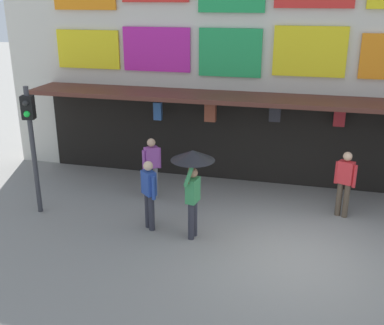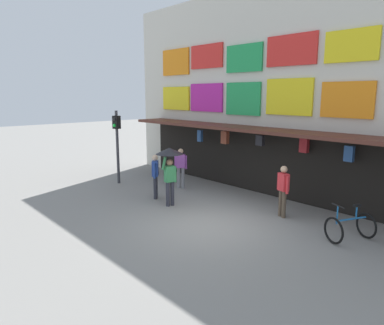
{
  "view_description": "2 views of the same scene",
  "coord_description": "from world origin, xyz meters",
  "px_view_note": "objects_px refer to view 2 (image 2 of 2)",
  "views": [
    {
      "loc": [
        0.04,
        -8.85,
        5.19
      ],
      "look_at": [
        -2.62,
        1.74,
        1.25
      ],
      "focal_mm": 43.52,
      "sensor_mm": 36.0,
      "label": 1
    },
    {
      "loc": [
        7.2,
        -7.25,
        3.89
      ],
      "look_at": [
        -2.56,
        1.6,
        1.34
      ],
      "focal_mm": 33.09,
      "sensor_mm": 36.0,
      "label": 2
    }
  ],
  "objects_px": {
    "pedestrian_in_yellow": "(155,174)",
    "pedestrian_in_purple": "(283,188)",
    "traffic_light_near": "(117,135)",
    "pedestrian_with_umbrella": "(170,160)",
    "pedestrian_in_red": "(181,166)",
    "bicycle_parked": "(350,227)"
  },
  "relations": [
    {
      "from": "pedestrian_in_yellow",
      "to": "pedestrian_in_purple",
      "type": "xyz_separation_m",
      "value": [
        4.4,
        1.78,
        0.0
      ]
    },
    {
      "from": "pedestrian_in_purple",
      "to": "pedestrian_in_yellow",
      "type": "bearing_deg",
      "value": -157.93
    },
    {
      "from": "traffic_light_near",
      "to": "pedestrian_in_purple",
      "type": "relative_size",
      "value": 1.9
    },
    {
      "from": "traffic_light_near",
      "to": "pedestrian_with_umbrella",
      "type": "bearing_deg",
      "value": -4.85
    },
    {
      "from": "pedestrian_with_umbrella",
      "to": "pedestrian_in_red",
      "type": "height_order",
      "value": "pedestrian_with_umbrella"
    },
    {
      "from": "bicycle_parked",
      "to": "pedestrian_in_red",
      "type": "bearing_deg",
      "value": 178.65
    },
    {
      "from": "pedestrian_in_purple",
      "to": "pedestrian_with_umbrella",
      "type": "relative_size",
      "value": 0.81
    },
    {
      "from": "bicycle_parked",
      "to": "traffic_light_near",
      "type": "bearing_deg",
      "value": -172.2
    },
    {
      "from": "pedestrian_in_purple",
      "to": "traffic_light_near",
      "type": "bearing_deg",
      "value": -167.82
    },
    {
      "from": "traffic_light_near",
      "to": "pedestrian_in_red",
      "type": "xyz_separation_m",
      "value": [
        2.51,
        1.5,
        -1.19
      ]
    },
    {
      "from": "traffic_light_near",
      "to": "pedestrian_in_purple",
      "type": "xyz_separation_m",
      "value": [
        7.41,
        1.6,
        -1.19
      ]
    },
    {
      "from": "pedestrian_in_yellow",
      "to": "pedestrian_in_purple",
      "type": "relative_size",
      "value": 1.0
    },
    {
      "from": "pedestrian_in_purple",
      "to": "pedestrian_with_umbrella",
      "type": "distance_m",
      "value": 3.91
    },
    {
      "from": "pedestrian_in_purple",
      "to": "pedestrian_with_umbrella",
      "type": "height_order",
      "value": "pedestrian_with_umbrella"
    },
    {
      "from": "pedestrian_with_umbrella",
      "to": "pedestrian_in_red",
      "type": "distance_m",
      "value": 2.53
    },
    {
      "from": "traffic_light_near",
      "to": "pedestrian_in_yellow",
      "type": "distance_m",
      "value": 3.24
    },
    {
      "from": "pedestrian_in_yellow",
      "to": "pedestrian_in_red",
      "type": "height_order",
      "value": "same"
    },
    {
      "from": "pedestrian_with_umbrella",
      "to": "pedestrian_in_purple",
      "type": "bearing_deg",
      "value": 30.37
    },
    {
      "from": "pedestrian_in_red",
      "to": "pedestrian_in_purple",
      "type": "bearing_deg",
      "value": 1.15
    },
    {
      "from": "bicycle_parked",
      "to": "pedestrian_with_umbrella",
      "type": "relative_size",
      "value": 0.65
    },
    {
      "from": "traffic_light_near",
      "to": "bicycle_parked",
      "type": "xyz_separation_m",
      "value": [
        9.72,
        1.33,
        -1.75
      ]
    },
    {
      "from": "bicycle_parked",
      "to": "pedestrian_in_purple",
      "type": "xyz_separation_m",
      "value": [
        -2.31,
        0.27,
        0.55
      ]
    }
  ]
}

